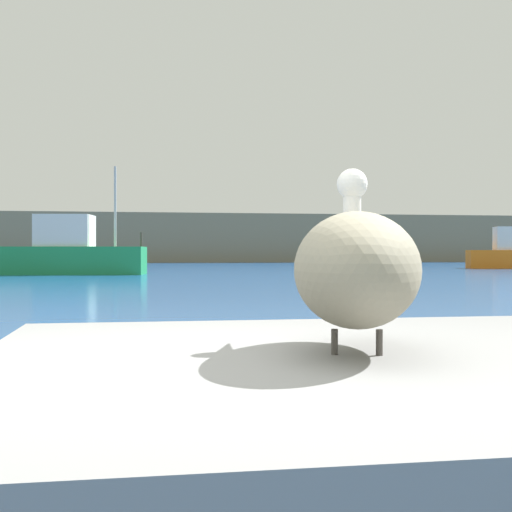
{
  "coord_description": "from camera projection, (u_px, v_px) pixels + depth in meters",
  "views": [
    {
      "loc": [
        -0.08,
        -2.87,
        1.06
      ],
      "look_at": [
        3.23,
        16.91,
        0.96
      ],
      "focal_mm": 49.04,
      "sensor_mm": 36.0,
      "label": 1
    }
  ],
  "objects": [
    {
      "name": "hillside_backdrop",
      "position": [
        140.0,
        239.0,
        78.16
      ],
      "size": [
        140.0,
        13.89,
        5.19
      ],
      "primitive_type": "cube",
      "color": "#7F755B",
      "rests_on": "ground"
    },
    {
      "name": "pier_dock",
      "position": [
        356.0,
        422.0,
        3.11
      ],
      "size": [
        3.31,
        3.15,
        0.61
      ],
      "primitive_type": "cube",
      "color": "gray",
      "rests_on": "ground"
    },
    {
      "name": "pelican",
      "position": [
        356.0,
        268.0,
        3.11
      ],
      "size": [
        0.84,
        1.44,
        0.87
      ],
      "rotation": [
        0.0,
        0.0,
        1.31
      ],
      "color": "gray",
      "rests_on": "pier_dock"
    },
    {
      "name": "fishing_boat_orange",
      "position": [
        512.0,
        255.0,
        46.26
      ],
      "size": [
        6.04,
        3.33,
        4.41
      ],
      "rotation": [
        0.0,
        0.0,
        -0.27
      ],
      "color": "orange",
      "rests_on": "ground"
    },
    {
      "name": "fishing_boat_green",
      "position": [
        70.0,
        253.0,
        33.7
      ],
      "size": [
        7.2,
        3.21,
        5.23
      ],
      "rotation": [
        0.0,
        0.0,
        -0.14
      ],
      "color": "#1E8C4C",
      "rests_on": "ground"
    }
  ]
}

